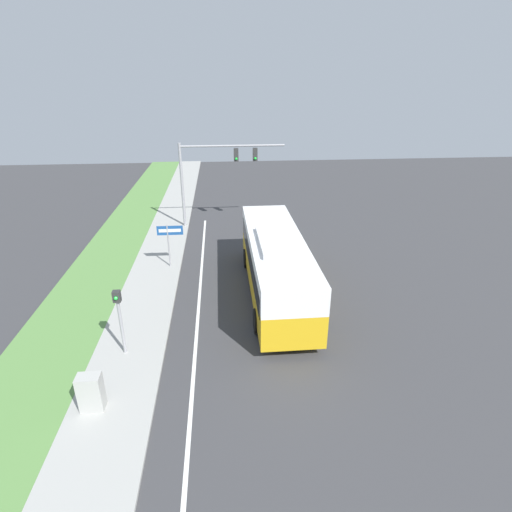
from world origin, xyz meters
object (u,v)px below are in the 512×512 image
Objects in this scene: utility_cabinet at (91,392)px; street_sign at (169,237)px; bus at (276,261)px; pedestrian_signal at (119,312)px; signal_gantry at (214,167)px.

street_sign is at bearing 82.43° from utility_cabinet.
bus is 8.26× the size of utility_cabinet.
street_sign is (-5.55, 3.62, 0.07)m from bus.
signal_gantry is at bearing 76.52° from pedestrian_signal.
pedestrian_signal reaches higher than street_sign.
bus reaches higher than utility_cabinet.
bus is 10.19m from utility_cabinet.
pedestrian_signal is 2.21× the size of utility_cabinet.
street_sign is at bearing 146.91° from bus.
signal_gantry is (-2.94, 10.79, 2.60)m from bus.
utility_cabinet is (-0.42, -2.92, -1.20)m from pedestrian_signal.
street_sign is (1.03, 8.02, -0.06)m from pedestrian_signal.
signal_gantry is at bearing 105.25° from bus.
pedestrian_signal is at bearing -146.24° from bus.
bus is 7.92m from pedestrian_signal.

